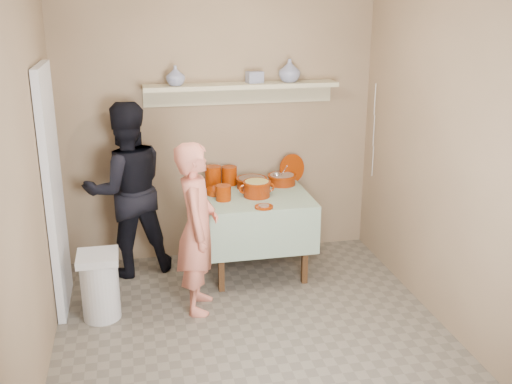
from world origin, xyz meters
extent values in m
plane|color=#696053|center=(0.00, 0.00, 0.00)|extent=(3.50, 3.50, 0.00)
cube|color=silver|center=(-1.46, 0.95, 1.00)|extent=(0.06, 0.70, 2.00)
cylinder|color=#771E00|center=(-0.10, 1.55, 0.86)|extent=(0.15, 0.15, 0.20)
cylinder|color=#771E00|center=(0.07, 1.59, 0.85)|extent=(0.15, 0.15, 0.18)
cylinder|color=#771E00|center=(-0.06, 1.15, 0.83)|extent=(0.14, 0.14, 0.14)
cylinder|color=#771E00|center=(-0.10, 1.33, 0.79)|extent=(0.19, 0.19, 0.05)
cylinder|color=#771E00|center=(0.69, 1.61, 0.88)|extent=(0.29, 0.16, 0.28)
imported|color=navy|center=(0.65, 1.62, 1.83)|extent=(0.23, 0.23, 0.21)
imported|color=navy|center=(-0.40, 1.60, 1.81)|extent=(0.19, 0.19, 0.18)
cube|color=navy|center=(0.33, 1.64, 1.77)|extent=(0.16, 0.13, 0.10)
imported|color=#D7735C|center=(-0.35, 0.65, 0.71)|extent=(0.43, 0.57, 1.42)
imported|color=black|center=(-0.90, 1.49, 0.81)|extent=(0.90, 0.77, 1.61)
cube|color=#907658|center=(0.00, 1.76, 1.30)|extent=(3.00, 0.02, 2.60)
cube|color=#907658|center=(0.00, -1.76, 1.30)|extent=(3.00, 0.02, 2.60)
cube|color=#907658|center=(-1.51, 0.00, 1.30)|extent=(0.02, 3.50, 2.60)
cube|color=#907658|center=(1.51, 0.00, 1.30)|extent=(0.02, 3.50, 2.60)
cube|color=#4C2D16|center=(-0.13, 0.90, 0.35)|extent=(0.05, 0.05, 0.71)
cube|color=#4C2D16|center=(0.63, 0.90, 0.35)|extent=(0.05, 0.05, 0.71)
cube|color=#4C2D16|center=(-0.13, 1.66, 0.35)|extent=(0.05, 0.05, 0.71)
cube|color=#4C2D16|center=(0.63, 1.66, 0.35)|extent=(0.05, 0.05, 0.71)
cube|color=#4C2D16|center=(0.25, 1.28, 0.73)|extent=(0.90, 0.90, 0.04)
cube|color=#1E592F|center=(0.25, 1.28, 0.76)|extent=(0.96, 0.96, 0.01)
cube|color=#1E592F|center=(0.25, 0.80, 0.54)|extent=(0.96, 0.01, 0.44)
cube|color=#1E592F|center=(0.25, 1.76, 0.54)|extent=(0.96, 0.01, 0.44)
cube|color=#1E592F|center=(-0.23, 1.28, 0.54)|extent=(0.01, 0.96, 0.44)
cube|color=#1E592F|center=(0.73, 1.28, 0.54)|extent=(0.01, 0.96, 0.44)
cylinder|color=#631804|center=(0.26, 1.45, 0.81)|extent=(0.28, 0.28, 0.09)
cylinder|color=#771E00|center=(0.26, 1.45, 0.85)|extent=(0.30, 0.30, 0.01)
cylinder|color=brown|center=(0.26, 1.45, 0.83)|extent=(0.25, 0.25, 0.05)
cylinder|color=#631804|center=(0.56, 1.49, 0.81)|extent=(0.26, 0.26, 0.09)
cylinder|color=#771E00|center=(0.56, 1.49, 0.85)|extent=(0.28, 0.28, 0.01)
cylinder|color=#8C6B54|center=(0.56, 1.49, 0.83)|extent=(0.23, 0.23, 0.05)
cylinder|color=silver|center=(0.54, 1.35, 0.94)|extent=(0.01, 0.22, 0.16)
sphere|color=silver|center=(0.50, 1.47, 0.87)|extent=(0.07, 0.07, 0.07)
cylinder|color=#631804|center=(0.25, 1.19, 0.83)|extent=(0.24, 0.24, 0.14)
cylinder|color=#771E00|center=(0.25, 1.19, 0.90)|extent=(0.25, 0.25, 0.01)
cylinder|color=tan|center=(0.25, 1.19, 0.88)|extent=(0.21, 0.21, 0.05)
torus|color=#771E00|center=(0.13, 1.19, 0.84)|extent=(0.09, 0.02, 0.09)
torus|color=#771E00|center=(0.37, 1.19, 0.84)|extent=(0.09, 0.02, 0.09)
cylinder|color=#771E00|center=(0.25, 0.87, 0.77)|extent=(0.16, 0.16, 0.02)
cylinder|color=#8C6B54|center=(0.25, 0.87, 0.78)|extent=(0.09, 0.09, 0.01)
cube|color=#BCB28C|center=(0.20, 1.62, 1.70)|extent=(1.80, 0.25, 0.04)
cube|color=#BCB28C|center=(0.20, 1.74, 1.60)|extent=(1.80, 0.02, 0.18)
cylinder|color=silver|center=(-1.15, 0.64, 0.25)|extent=(0.30, 0.30, 0.50)
cube|color=silver|center=(-1.15, 0.64, 0.53)|extent=(0.32, 0.32, 0.06)
cylinder|color=silver|center=(1.47, 1.50, 1.55)|extent=(0.01, 0.01, 0.30)
cylinder|color=silver|center=(1.47, 1.48, 1.25)|extent=(0.01, 0.01, 0.30)
cylinder|color=silver|center=(1.47, 1.46, 0.95)|extent=(0.01, 0.01, 0.30)
camera|label=1|loc=(-0.83, -3.83, 2.49)|focal=42.00mm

